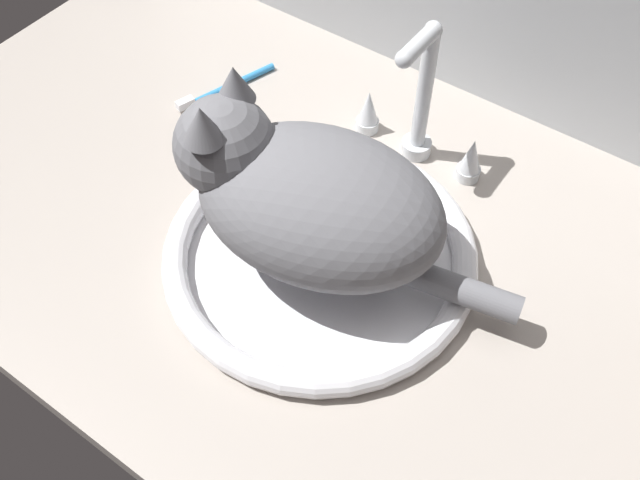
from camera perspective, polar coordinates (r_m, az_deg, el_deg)
countertop at (r=91.53cm, az=-0.64°, el=-0.05°), size 122.74×68.93×3.00cm
sink_basin at (r=86.73cm, az=-0.00°, el=-1.08°), size 37.38×37.38×3.01cm
faucet at (r=94.79cm, az=7.78°, el=9.95°), size 18.90×9.45×20.78cm
cat at (r=79.91cm, az=-1.44°, el=3.55°), size 41.04×25.00×19.82cm
toothbrush at (r=109.23cm, az=-7.49°, el=11.66°), size 6.03×15.84×1.70cm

